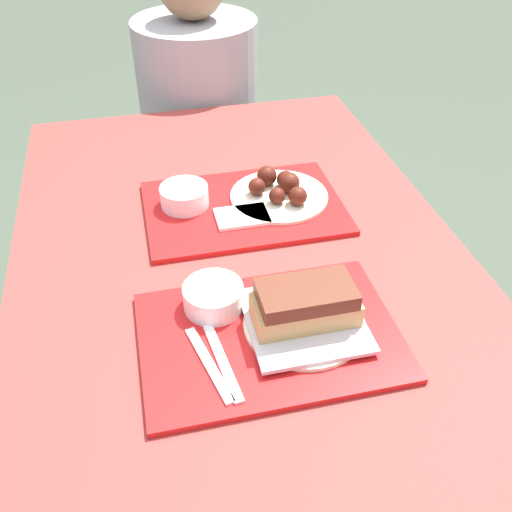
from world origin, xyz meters
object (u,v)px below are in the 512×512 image
Objects in this scene: brisket_sandwich_plate at (305,311)px; bowl_coleslaw_far at (184,195)px; tray_near at (267,337)px; tray_far at (244,208)px; bowl_coleslaw_near at (213,296)px; wings_plate_far at (279,190)px; person_seated_across at (198,90)px.

bowl_coleslaw_far is at bearing 109.72° from brisket_sandwich_plate.
tray_near is 0.08m from brisket_sandwich_plate.
bowl_coleslaw_near reaches higher than tray_far.
wings_plate_far is (0.21, -0.02, -0.01)m from bowl_coleslaw_far.
tray_near is at bearing -107.73° from wings_plate_far.
wings_plate_far is at bearing 11.24° from tray_far.
bowl_coleslaw_near is at bearing -111.51° from tray_far.
person_seated_across reaches higher than tray_far.
wings_plate_far is (0.09, 0.02, 0.02)m from tray_far.
brisket_sandwich_plate reaches higher than tray_far.
wings_plate_far is at bearing 72.27° from tray_near.
person_seated_across is at bearing 87.23° from tray_near.
tray_far is (0.05, 0.39, 0.00)m from tray_near.
wings_plate_far is at bearing 57.40° from bowl_coleslaw_near.
tray_near is 0.12m from bowl_coleslaw_near.
person_seated_across is at bearing 79.47° from bowl_coleslaw_far.
bowl_coleslaw_near is (-0.07, 0.09, 0.03)m from tray_near.
person_seated_across is at bearing 95.57° from wings_plate_far.
tray_far is at bearing 83.44° from tray_near.
bowl_coleslaw_near is (-0.12, -0.30, 0.03)m from tray_far.
wings_plate_far is at bearing 81.10° from brisket_sandwich_plate.
tray_far is at bearing -90.84° from person_seated_across.
tray_far is at bearing 93.36° from brisket_sandwich_plate.
wings_plate_far is (0.13, 0.41, 0.02)m from tray_near.
person_seated_across reaches higher than wings_plate_far.
tray_near is at bearing -79.05° from bowl_coleslaw_far.
brisket_sandwich_plate reaches higher than bowl_coleslaw_near.
brisket_sandwich_plate is at bearing -29.54° from bowl_coleslaw_near.
person_seated_across is at bearing 90.55° from brisket_sandwich_plate.
wings_plate_far is (0.06, 0.40, -0.02)m from brisket_sandwich_plate.
tray_near is 0.43m from bowl_coleslaw_far.
brisket_sandwich_plate is at bearing 5.28° from tray_near.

